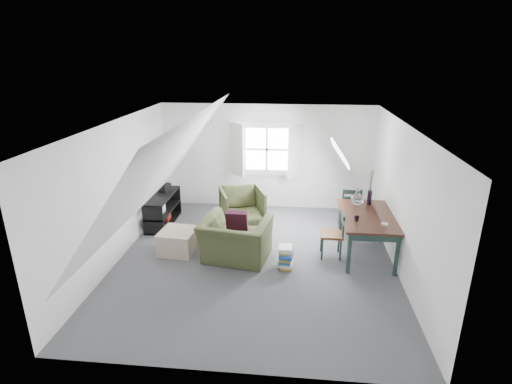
# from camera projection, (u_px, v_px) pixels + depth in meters

# --- Properties ---
(floor) EXTENTS (5.50, 5.50, 0.00)m
(floor) POSITION_uv_depth(u_px,v_px,m) (255.00, 260.00, 7.36)
(floor) COLOR #4C4D51
(floor) RESTS_ON ground
(ceiling) EXTENTS (5.50, 5.50, 0.00)m
(ceiling) POSITION_uv_depth(u_px,v_px,m) (255.00, 125.00, 6.52)
(ceiling) COLOR white
(ceiling) RESTS_ON wall_back
(wall_back) EXTENTS (5.00, 0.00, 5.00)m
(wall_back) POSITION_uv_depth(u_px,v_px,m) (267.00, 157.00, 9.52)
(wall_back) COLOR white
(wall_back) RESTS_ON ground
(wall_front) EXTENTS (5.00, 0.00, 5.00)m
(wall_front) POSITION_uv_depth(u_px,v_px,m) (229.00, 282.00, 4.36)
(wall_front) COLOR white
(wall_front) RESTS_ON ground
(wall_left) EXTENTS (0.00, 5.50, 5.50)m
(wall_left) POSITION_uv_depth(u_px,v_px,m) (117.00, 192.00, 7.17)
(wall_left) COLOR white
(wall_left) RESTS_ON ground
(wall_right) EXTENTS (0.00, 5.50, 5.50)m
(wall_right) POSITION_uv_depth(u_px,v_px,m) (403.00, 201.00, 6.70)
(wall_right) COLOR white
(wall_right) RESTS_ON ground
(slope_left) EXTENTS (3.19, 5.50, 4.48)m
(slope_left) POSITION_uv_depth(u_px,v_px,m) (166.00, 165.00, 6.91)
(slope_left) COLOR white
(slope_left) RESTS_ON wall_left
(slope_right) EXTENTS (3.19, 5.50, 4.48)m
(slope_right) POSITION_uv_depth(u_px,v_px,m) (348.00, 170.00, 6.62)
(slope_right) COLOR white
(slope_right) RESTS_ON wall_right
(dormer_window) EXTENTS (1.71, 0.35, 1.30)m
(dormer_window) POSITION_uv_depth(u_px,v_px,m) (267.00, 150.00, 9.38)
(dormer_window) COLOR white
(dormer_window) RESTS_ON wall_back
(skylight) EXTENTS (0.35, 0.75, 0.47)m
(skylight) POSITION_uv_depth(u_px,v_px,m) (340.00, 153.00, 7.85)
(skylight) COLOR white
(skylight) RESTS_ON slope_right
(armchair_near) EXTENTS (1.35, 1.23, 0.78)m
(armchair_near) POSITION_uv_depth(u_px,v_px,m) (236.00, 258.00, 7.41)
(armchair_near) COLOR #394021
(armchair_near) RESTS_ON floor
(armchair_far) EXTENTS (1.14, 1.16, 0.83)m
(armchair_far) POSITION_uv_depth(u_px,v_px,m) (242.00, 224.00, 8.89)
(armchair_far) COLOR #394021
(armchair_far) RESTS_ON floor
(throw_pillow) EXTENTS (0.41, 0.25, 0.42)m
(throw_pillow) POSITION_uv_depth(u_px,v_px,m) (237.00, 220.00, 7.32)
(throw_pillow) COLOR #360E1E
(throw_pillow) RESTS_ON armchair_near
(ottoman) EXTENTS (0.71, 0.71, 0.43)m
(ottoman) POSITION_uv_depth(u_px,v_px,m) (178.00, 241.00, 7.61)
(ottoman) COLOR tan
(ottoman) RESTS_ON floor
(dining_table) EXTENTS (0.97, 1.61, 0.81)m
(dining_table) POSITION_uv_depth(u_px,v_px,m) (368.00, 220.00, 7.34)
(dining_table) COLOR #351A11
(dining_table) RESTS_ON floor
(demijohn) EXTENTS (0.24, 0.24, 0.34)m
(demijohn) POSITION_uv_depth(u_px,v_px,m) (357.00, 199.00, 7.69)
(demijohn) COLOR silver
(demijohn) RESTS_ON dining_table
(vase_twigs) EXTENTS (0.09, 0.10, 0.70)m
(vase_twigs) POSITION_uv_depth(u_px,v_px,m) (370.00, 197.00, 7.76)
(vase_twigs) COLOR black
(vase_twigs) RESTS_ON dining_table
(cup) EXTENTS (0.11, 0.11, 0.08)m
(cup) POSITION_uv_depth(u_px,v_px,m) (357.00, 221.00, 7.05)
(cup) COLOR black
(cup) RESTS_ON dining_table
(paper_box) EXTENTS (0.13, 0.10, 0.04)m
(paper_box) POSITION_uv_depth(u_px,v_px,m) (384.00, 224.00, 6.86)
(paper_box) COLOR white
(paper_box) RESTS_ON dining_table
(dining_chair_far) EXTENTS (0.45, 0.45, 0.96)m
(dining_chair_far) POSITION_uv_depth(u_px,v_px,m) (350.00, 208.00, 8.46)
(dining_chair_far) COLOR brown
(dining_chair_far) RESTS_ON floor
(dining_chair_near) EXTENTS (0.41, 0.41, 0.87)m
(dining_chair_near) POSITION_uv_depth(u_px,v_px,m) (333.00, 234.00, 7.36)
(dining_chair_near) COLOR brown
(dining_chair_near) RESTS_ON floor
(media_shelf) EXTENTS (0.44, 1.31, 0.67)m
(media_shelf) POSITION_uv_depth(u_px,v_px,m) (162.00, 211.00, 8.80)
(media_shelf) COLOR black
(media_shelf) RESTS_ON floor
(electronics_box) EXTENTS (0.24, 0.28, 0.19)m
(electronics_box) POSITION_uv_depth(u_px,v_px,m) (165.00, 188.00, 8.92)
(electronics_box) COLOR black
(electronics_box) RESTS_ON media_shelf
(magazine_stack) EXTENTS (0.30, 0.35, 0.40)m
(magazine_stack) POSITION_uv_depth(u_px,v_px,m) (286.00, 257.00, 7.05)
(magazine_stack) COLOR #B29933
(magazine_stack) RESTS_ON floor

